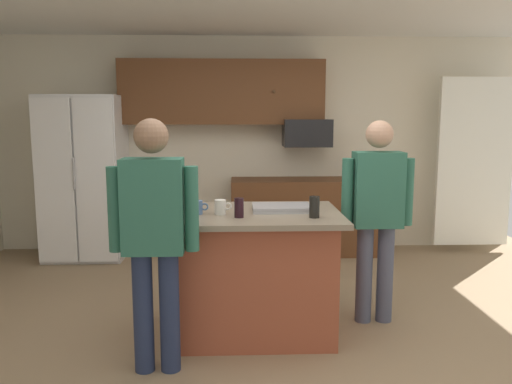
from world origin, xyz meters
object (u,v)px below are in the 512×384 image
(microwave_over_range, at_px, (307,133))
(glass_pilsner, at_px, (314,207))
(refrigerator, at_px, (85,178))
(kitchen_island, at_px, (258,272))
(glass_short_whisky, at_px, (239,208))
(serving_tray, at_px, (281,208))
(person_guest_by_door, at_px, (154,230))
(mug_blue_stoneware, at_px, (221,207))
(mug_ceramic_white, at_px, (198,207))
(person_host_foreground, at_px, (377,208))

(microwave_over_range, relative_size, glass_pilsner, 3.66)
(refrigerator, bearing_deg, kitchen_island, -48.87)
(refrigerator, height_order, glass_short_whisky, refrigerator)
(microwave_over_range, height_order, serving_tray, microwave_over_range)
(person_guest_by_door, height_order, mug_blue_stoneware, person_guest_by_door)
(microwave_over_range, relative_size, person_guest_by_door, 0.34)
(glass_short_whisky, bearing_deg, refrigerator, 126.64)
(glass_short_whisky, xyz_separation_m, glass_pilsner, (0.53, -0.03, 0.01))
(glass_short_whisky, bearing_deg, mug_ceramic_white, 156.64)
(glass_short_whisky, bearing_deg, person_host_foreground, 18.35)
(refrigerator, relative_size, person_host_foreground, 1.16)
(microwave_over_range, bearing_deg, mug_blue_stoneware, -111.80)
(mug_ceramic_white, bearing_deg, serving_tray, 10.72)
(glass_short_whisky, bearing_deg, person_guest_by_door, -143.85)
(mug_ceramic_white, height_order, serving_tray, mug_ceramic_white)
(refrigerator, xyz_separation_m, microwave_over_range, (2.60, 0.12, 0.51))
(person_host_foreground, distance_m, glass_short_whisky, 1.15)
(microwave_over_range, distance_m, glass_pilsner, 2.59)
(mug_blue_stoneware, xyz_separation_m, glass_pilsner, (0.67, -0.15, 0.02))
(glass_short_whisky, xyz_separation_m, serving_tray, (0.32, 0.25, -0.05))
(person_guest_by_door, relative_size, serving_tray, 3.74)
(microwave_over_range, xyz_separation_m, mug_blue_stoneware, (-0.96, -2.39, -0.45))
(refrigerator, bearing_deg, person_guest_by_door, -66.06)
(microwave_over_range, bearing_deg, refrigerator, -177.40)
(kitchen_island, xyz_separation_m, person_host_foreground, (0.95, 0.17, 0.46))
(person_guest_by_door, bearing_deg, mug_blue_stoneware, 10.78)
(mug_ceramic_white, distance_m, glass_pilsner, 0.85)
(mug_blue_stoneware, distance_m, serving_tray, 0.48)
(serving_tray, bearing_deg, mug_ceramic_white, -169.28)
(serving_tray, bearing_deg, glass_pilsner, -52.71)
(person_guest_by_door, xyz_separation_m, mug_blue_stoneware, (0.41, 0.51, 0.05))
(person_host_foreground, distance_m, mug_ceramic_white, 1.42)
(person_host_foreground, bearing_deg, glass_pilsner, 24.89)
(kitchen_island, height_order, mug_ceramic_white, mug_ceramic_white)
(person_host_foreground, height_order, person_guest_by_door, person_guest_by_door)
(microwave_over_range, xyz_separation_m, glass_pilsner, (-0.29, -2.54, -0.43))
(kitchen_island, height_order, person_host_foreground, person_host_foreground)
(refrigerator, xyz_separation_m, person_guest_by_door, (1.24, -2.79, 0.01))
(mug_blue_stoneware, relative_size, serving_tray, 0.29)
(glass_pilsner, bearing_deg, refrigerator, 133.73)
(person_guest_by_door, bearing_deg, mug_ceramic_white, 24.67)
(person_host_foreground, xyz_separation_m, person_guest_by_door, (-1.63, -0.76, 0.01))
(kitchen_island, bearing_deg, person_guest_by_door, -139.10)
(refrigerator, bearing_deg, glass_short_whisky, -53.36)
(mug_blue_stoneware, bearing_deg, glass_pilsner, -12.24)
(serving_tray, bearing_deg, person_guest_by_door, -143.33)
(glass_short_whisky, height_order, glass_pilsner, glass_pilsner)
(person_guest_by_door, height_order, mug_ceramic_white, person_guest_by_door)
(microwave_over_range, bearing_deg, person_host_foreground, -82.79)
(person_host_foreground, relative_size, mug_ceramic_white, 13.53)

